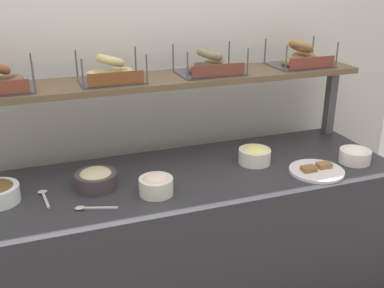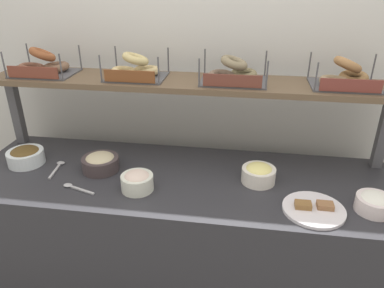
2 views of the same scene
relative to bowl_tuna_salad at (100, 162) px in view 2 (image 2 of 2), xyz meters
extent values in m
cube|color=silver|center=(0.42, 0.54, 0.30)|extent=(3.36, 0.06, 2.40)
cube|color=#2D2D33|center=(0.42, -0.01, -0.47)|extent=(2.16, 0.70, 0.85)
cube|color=#4C4C51|center=(-0.60, 0.26, 0.15)|extent=(0.05, 0.05, 0.40)
cube|color=#4C4C51|center=(1.44, 0.26, 0.15)|extent=(0.05, 0.05, 0.40)
cube|color=brown|center=(0.42, 0.26, 0.37)|extent=(2.12, 0.32, 0.03)
cylinder|color=#423739|center=(0.00, 0.00, -0.01)|extent=(0.19, 0.19, 0.07)
ellipsoid|color=#C8B991|center=(0.00, 0.00, 0.02)|extent=(0.15, 0.15, 0.05)
cylinder|color=white|center=(1.31, -0.16, -0.01)|extent=(0.16, 0.16, 0.07)
ellipsoid|color=white|center=(1.31, -0.16, 0.02)|extent=(0.12, 0.12, 0.05)
cylinder|color=white|center=(0.81, 0.00, -0.01)|extent=(0.17, 0.17, 0.08)
ellipsoid|color=#F9EC89|center=(0.81, 0.00, 0.02)|extent=(0.13, 0.13, 0.05)
cylinder|color=white|center=(-0.42, 0.01, -0.01)|extent=(0.19, 0.19, 0.07)
ellipsoid|color=brown|center=(-0.42, 0.01, 0.02)|extent=(0.15, 0.15, 0.05)
cylinder|color=silver|center=(0.24, -0.15, -0.01)|extent=(0.15, 0.15, 0.08)
ellipsoid|color=beige|center=(0.24, -0.15, 0.03)|extent=(0.12, 0.12, 0.05)
cylinder|color=white|center=(1.05, -0.20, -0.04)|extent=(0.27, 0.27, 0.01)
cube|color=brown|center=(1.00, -0.20, -0.02)|extent=(0.07, 0.05, 0.02)
cube|color=#956541|center=(1.10, -0.19, -0.02)|extent=(0.07, 0.05, 0.02)
cube|color=#B7B7BC|center=(-0.23, -0.07, -0.04)|extent=(0.03, 0.14, 0.01)
ellipsoid|color=#B7B7BC|center=(-0.24, 0.02, -0.04)|extent=(0.04, 0.03, 0.01)
cube|color=#B7B7BC|center=(-0.01, -0.21, -0.04)|extent=(0.14, 0.06, 0.01)
ellipsoid|color=#B7B7BC|center=(-0.10, -0.18, -0.04)|extent=(0.04, 0.03, 0.01)
cube|color=#4C4C51|center=(-0.37, 0.26, 0.39)|extent=(0.33, 0.24, 0.01)
cylinder|color=#4C4C51|center=(-0.53, 0.14, 0.45)|extent=(0.01, 0.01, 0.14)
cylinder|color=#4C4C51|center=(-0.21, 0.14, 0.45)|extent=(0.01, 0.01, 0.14)
cylinder|color=#4C4C51|center=(-0.53, 0.37, 0.45)|extent=(0.01, 0.01, 0.14)
cylinder|color=#4C4C51|center=(-0.21, 0.37, 0.45)|extent=(0.01, 0.01, 0.14)
cube|color=brown|center=(-0.37, 0.14, 0.42)|extent=(0.28, 0.01, 0.06)
torus|color=brown|center=(-0.43, 0.23, 0.42)|extent=(0.19, 0.19, 0.06)
torus|color=brown|center=(-0.32, 0.29, 0.42)|extent=(0.16, 0.15, 0.05)
torus|color=brown|center=(-0.37, 0.26, 0.49)|extent=(0.20, 0.20, 0.10)
cube|color=#4C4C51|center=(0.15, 0.26, 0.39)|extent=(0.31, 0.24, 0.01)
cylinder|color=#4C4C51|center=(0.00, 0.14, 0.45)|extent=(0.01, 0.01, 0.14)
cylinder|color=#4C4C51|center=(0.29, 0.14, 0.45)|extent=(0.01, 0.01, 0.14)
cylinder|color=#4C4C51|center=(0.00, 0.37, 0.45)|extent=(0.01, 0.01, 0.14)
cylinder|color=#4C4C51|center=(0.29, 0.37, 0.45)|extent=(0.01, 0.01, 0.14)
cube|color=brown|center=(0.15, 0.14, 0.42)|extent=(0.26, 0.01, 0.06)
torus|color=#D7BA7D|center=(0.09, 0.23, 0.42)|extent=(0.18, 0.18, 0.06)
torus|color=tan|center=(0.19, 0.29, 0.42)|extent=(0.18, 0.18, 0.05)
torus|color=#CCB878|center=(0.15, 0.26, 0.49)|extent=(0.19, 0.18, 0.08)
cube|color=#4C4C51|center=(0.66, 0.26, 0.39)|extent=(0.33, 0.24, 0.01)
cylinder|color=#4C4C51|center=(0.50, 0.14, 0.45)|extent=(0.01, 0.01, 0.14)
cylinder|color=#4C4C51|center=(0.82, 0.14, 0.45)|extent=(0.01, 0.01, 0.14)
cylinder|color=#4C4C51|center=(0.50, 0.37, 0.45)|extent=(0.01, 0.01, 0.14)
cylinder|color=#4C4C51|center=(0.82, 0.37, 0.45)|extent=(0.01, 0.01, 0.14)
cube|color=brown|center=(0.66, 0.14, 0.42)|extent=(0.28, 0.01, 0.06)
torus|color=brown|center=(0.60, 0.23, 0.42)|extent=(0.20, 0.20, 0.05)
torus|color=olive|center=(0.71, 0.29, 0.42)|extent=(0.19, 0.19, 0.05)
torus|color=#817256|center=(0.66, 0.26, 0.48)|extent=(0.15, 0.14, 0.08)
cube|color=#4C4C51|center=(1.20, 0.26, 0.39)|extent=(0.32, 0.24, 0.01)
cylinder|color=#4C4C51|center=(1.04, 0.14, 0.45)|extent=(0.01, 0.01, 0.14)
cylinder|color=#4C4C51|center=(1.04, 0.37, 0.45)|extent=(0.01, 0.01, 0.14)
cylinder|color=#4C4C51|center=(1.36, 0.37, 0.45)|extent=(0.01, 0.01, 0.14)
cube|color=brown|center=(1.20, 0.14, 0.42)|extent=(0.28, 0.01, 0.06)
torus|color=#927A59|center=(1.14, 0.23, 0.42)|extent=(0.20, 0.20, 0.05)
torus|color=olive|center=(1.25, 0.30, 0.42)|extent=(0.18, 0.18, 0.06)
torus|color=#A47446|center=(1.20, 0.26, 0.49)|extent=(0.19, 0.18, 0.10)
camera|label=1|loc=(-0.23, -1.93, 0.93)|focal=42.94mm
camera|label=2|loc=(0.72, -1.57, 0.91)|focal=34.05mm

